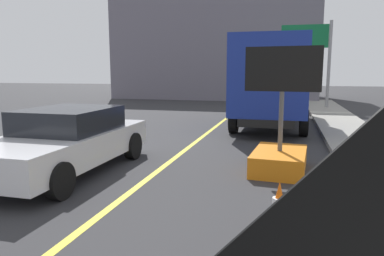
% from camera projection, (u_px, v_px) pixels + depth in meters
% --- Properties ---
extents(lane_center_stripe, '(0.14, 36.00, 0.01)m').
position_uv_depth(lane_center_stripe, '(60.00, 246.00, 4.50)').
color(lane_center_stripe, yellow).
rests_on(lane_center_stripe, ground).
extents(arrow_board_trailer, '(1.60, 1.88, 2.70)m').
position_uv_depth(arrow_board_trailer, '(280.00, 149.00, 7.86)').
color(arrow_board_trailer, orange).
rests_on(arrow_board_trailer, ground).
extents(box_truck, '(2.66, 7.39, 3.36)m').
position_uv_depth(box_truck, '(272.00, 80.00, 14.08)').
color(box_truck, black).
rests_on(box_truck, ground).
extents(pickup_car, '(2.07, 4.55, 1.38)m').
position_uv_depth(pickup_car, '(66.00, 140.00, 7.76)').
color(pickup_car, silver).
rests_on(pickup_car, ground).
extents(highway_guide_sign, '(2.79, 0.20, 5.00)m').
position_uv_depth(highway_guide_sign, '(315.00, 49.00, 20.34)').
color(highway_guide_sign, gray).
rests_on(highway_guide_sign, ground).
extents(far_building_block, '(15.92, 7.81, 8.43)m').
position_uv_depth(far_building_block, '(218.00, 47.00, 29.99)').
color(far_building_block, slate).
rests_on(far_building_block, ground).
extents(traffic_cone_mid_lane, '(0.36, 0.36, 0.66)m').
position_uv_depth(traffic_cone_mid_lane, '(279.00, 204.00, 5.04)').
color(traffic_cone_mid_lane, black).
rests_on(traffic_cone_mid_lane, ground).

